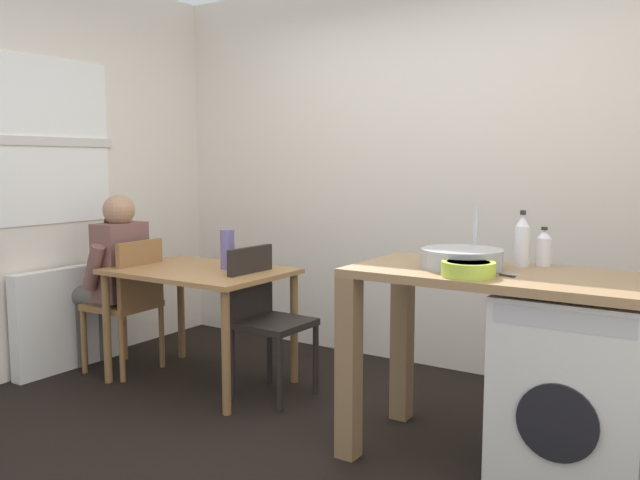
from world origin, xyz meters
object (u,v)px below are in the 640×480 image
bottle_tall_green (522,241)px  bottle_squat_brown (544,248)px  dining_table (200,284)px  chair_person_seat (130,298)px  mixing_bowl (468,268)px  chair_opposite (264,313)px  seated_person (112,272)px  washing_machine (574,390)px  vase (227,249)px

bottle_tall_green → bottle_squat_brown: 0.12m
dining_table → bottle_tall_green: 2.04m
dining_table → bottle_tall_green: bottle_tall_green is taller
dining_table → bottle_squat_brown: bearing=3.8°
chair_person_seat → mixing_bowl: (2.43, -0.23, 0.45)m
chair_opposite → seated_person: seated_person is taller
chair_person_seat → washing_machine: size_ratio=1.05×
bottle_tall_green → chair_person_seat: bearing=-176.3°
washing_machine → bottle_tall_green: bottle_tall_green is taller
dining_table → chair_opposite: 0.50m
washing_machine → bottle_squat_brown: (-0.22, 0.27, 0.57)m
mixing_bowl → chair_person_seat: bearing=174.5°
chair_person_seat → bottle_tall_green: 2.61m
dining_table → vase: bearing=33.7°
seated_person → vase: size_ratio=4.79×
vase → bottle_tall_green: bearing=-1.0°
dining_table → mixing_bowl: (1.89, -0.33, 0.31)m
seated_person → mixing_bowl: 2.62m
washing_machine → bottle_tall_green: (-0.30, 0.20, 0.61)m
bottle_squat_brown → vase: 1.94m
dining_table → chair_opposite: bearing=6.2°
bottle_tall_green → mixing_bowl: size_ratio=1.14×
chair_opposite → washing_machine: (1.83, -0.19, -0.08)m
seated_person → bottle_squat_brown: (2.79, 0.24, 0.33)m
dining_table → chair_opposite: chair_opposite is taller
chair_person_seat → seated_person: (-0.16, -0.01, 0.16)m
dining_table → mixing_bowl: size_ratio=4.72×
chair_person_seat → bottle_tall_green: bottle_tall_green is taller
chair_opposite → chair_person_seat: bearing=-80.3°
bottle_tall_green → vase: 1.86m
dining_table → bottle_squat_brown: size_ratio=5.88×
vase → seated_person: bearing=-166.6°
washing_machine → chair_opposite: bearing=174.2°
dining_table → vase: 0.29m
mixing_bowl → vase: bearing=166.1°
seated_person → bottle_squat_brown: seated_person is taller
washing_machine → vase: bearing=173.8°
seated_person → washing_machine: (3.01, -0.03, -0.24)m
seated_person → mixing_bowl: (2.60, -0.23, 0.28)m
seated_person → mixing_bowl: bearing=-97.5°
washing_machine → vase: 2.21m
seated_person → vase: seated_person is taller
washing_machine → dining_table: bearing=176.7°
chair_person_seat → vase: bearing=-76.7°
bottle_tall_green → vase: (-1.85, 0.03, -0.18)m
chair_person_seat → washing_machine: 2.85m
vase → washing_machine: bearing=-6.2°
seated_person → vase: (0.86, 0.20, 0.19)m
vase → bottle_squat_brown: bearing=1.1°
seated_person → bottle_tall_green: seated_person is taller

